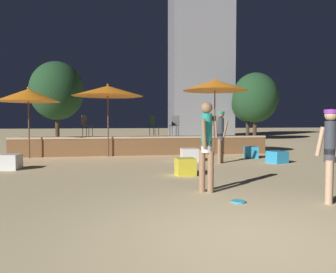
% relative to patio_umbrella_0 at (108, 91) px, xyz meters
% --- Properties ---
extents(ground_plane, '(120.00, 120.00, 0.00)m').
position_rel_patio_umbrella_0_xyz_m(ground_plane, '(1.93, -9.88, -2.69)').
color(ground_plane, '#D1B784').
extents(wooden_deck, '(10.95, 2.26, 0.81)m').
position_rel_patio_umbrella_0_xyz_m(wooden_deck, '(1.49, 1.26, -2.32)').
color(wooden_deck, brown).
rests_on(wooden_deck, ground).
extents(patio_umbrella_0, '(2.88, 2.88, 2.98)m').
position_rel_patio_umbrella_0_xyz_m(patio_umbrella_0, '(0.00, 0.00, 0.00)').
color(patio_umbrella_0, brown).
rests_on(patio_umbrella_0, ground).
extents(patio_umbrella_1, '(2.39, 2.39, 2.79)m').
position_rel_patio_umbrella_0_xyz_m(patio_umbrella_1, '(-3.04, -0.18, -0.23)').
color(patio_umbrella_1, brown).
rests_on(patio_umbrella_1, ground).
extents(patio_umbrella_2, '(2.74, 2.74, 3.29)m').
position_rel_patio_umbrella_0_xyz_m(patio_umbrella_2, '(4.46, -0.25, 0.29)').
color(patio_umbrella_2, brown).
rests_on(patio_umbrella_2, ground).
extents(cube_seat_0, '(0.52, 0.52, 0.47)m').
position_rel_patio_umbrella_0_xyz_m(cube_seat_0, '(2.16, -5.02, -2.46)').
color(cube_seat_0, yellow).
rests_on(cube_seat_0, ground).
extents(cube_seat_1, '(0.59, 0.59, 0.46)m').
position_rel_patio_umbrella_0_xyz_m(cube_seat_1, '(-2.84, -3.17, -2.46)').
color(cube_seat_1, white).
rests_on(cube_seat_1, ground).
extents(cube_seat_2, '(0.60, 0.60, 0.46)m').
position_rel_patio_umbrella_0_xyz_m(cube_seat_2, '(2.97, -2.00, -2.46)').
color(cube_seat_2, white).
rests_on(cube_seat_2, ground).
extents(cube_seat_3, '(0.63, 0.63, 0.46)m').
position_rel_patio_umbrella_0_xyz_m(cube_seat_3, '(5.61, -1.38, -2.46)').
color(cube_seat_3, '#2D9EDB').
rests_on(cube_seat_3, ground).
extents(cube_seat_4, '(0.69, 0.69, 0.42)m').
position_rel_patio_umbrella_0_xyz_m(cube_seat_4, '(5.88, -3.00, -2.48)').
color(cube_seat_4, '#2D9EDB').
rests_on(cube_seat_4, ground).
extents(person_0, '(0.37, 0.52, 1.86)m').
position_rel_patio_umbrella_0_xyz_m(person_0, '(2.15, -7.14, -1.65)').
color(person_0, '#997051').
rests_on(person_0, ground).
extents(person_1, '(0.42, 0.41, 1.80)m').
position_rel_patio_umbrella_0_xyz_m(person_1, '(3.91, -2.72, -1.65)').
color(person_1, '#997051').
rests_on(person_1, ground).
extents(person_2, '(0.46, 0.39, 1.69)m').
position_rel_patio_umbrella_0_xyz_m(person_2, '(4.08, -8.36, -1.75)').
color(person_2, tan).
rests_on(person_2, ground).
extents(bistro_chair_0, '(0.47, 0.47, 0.90)m').
position_rel_patio_umbrella_0_xyz_m(bistro_chair_0, '(2.97, 1.00, -1.34)').
color(bistro_chair_0, '#47474C').
rests_on(bistro_chair_0, wooden_deck).
extents(bistro_chair_1, '(0.46, 0.46, 0.90)m').
position_rel_patio_umbrella_0_xyz_m(bistro_chair_1, '(-0.97, 0.86, -1.34)').
color(bistro_chair_1, '#47474C').
rests_on(bistro_chair_1, wooden_deck).
extents(bistro_chair_2, '(0.47, 0.47, 0.90)m').
position_rel_patio_umbrella_0_xyz_m(bistro_chair_2, '(4.88, 1.54, -1.34)').
color(bistro_chair_2, '#47474C').
rests_on(bistro_chair_2, wooden_deck).
extents(bistro_chair_3, '(0.48, 0.48, 0.90)m').
position_rel_patio_umbrella_0_xyz_m(bistro_chair_3, '(2.01, 1.29, -1.34)').
color(bistro_chair_3, '#1E4C47').
rests_on(bistro_chair_3, wooden_deck).
extents(frisbee_disc, '(0.25, 0.25, 0.03)m').
position_rel_patio_umbrella_0_xyz_m(frisbee_disc, '(2.48, -8.08, -2.67)').
color(frisbee_disc, '#33B2D8').
rests_on(frisbee_disc, ground).
extents(background_tree_0, '(2.59, 2.59, 4.24)m').
position_rel_patio_umbrella_0_xyz_m(background_tree_0, '(10.89, 11.51, 0.11)').
color(background_tree_0, '#3D2B1C').
rests_on(background_tree_0, ground).
extents(background_tree_1, '(3.51, 3.51, 5.20)m').
position_rel_patio_umbrella_0_xyz_m(background_tree_1, '(11.07, 10.52, 0.58)').
color(background_tree_1, '#3D2B1C').
rests_on(background_tree_1, ground).
extents(background_tree_2, '(3.65, 3.65, 5.55)m').
position_rel_patio_umbrella_0_xyz_m(background_tree_2, '(-3.69, 10.02, 0.85)').
color(background_tree_2, '#3D2B1C').
rests_on(background_tree_2, ground).
extents(distant_building, '(5.17, 3.35, 12.64)m').
position_rel_patio_umbrella_0_xyz_m(distant_building, '(7.63, 14.21, 3.63)').
color(distant_building, gray).
rests_on(distant_building, ground).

